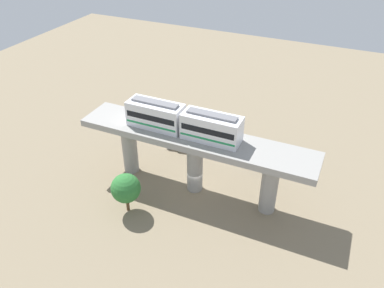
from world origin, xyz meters
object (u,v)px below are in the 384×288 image
tree_near_viaduct (126,188)px  parked_car_silver (182,143)px  parked_car_blue (265,161)px  train (183,121)px

tree_near_viaduct → parked_car_silver: bearing=179.0°
parked_car_silver → tree_near_viaduct: bearing=-11.6°
parked_car_blue → tree_near_viaduct: 19.27m
parked_car_silver → parked_car_blue: bearing=82.1°
train → tree_near_viaduct: train is taller
train → tree_near_viaduct: (6.69, -3.97, -6.09)m
parked_car_blue → parked_car_silver: (0.58, -11.92, 0.00)m
parked_car_blue → tree_near_viaduct: tree_near_viaduct is taller
parked_car_silver → tree_near_viaduct: size_ratio=0.90×
train → parked_car_blue: (-8.05, 8.18, -8.60)m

